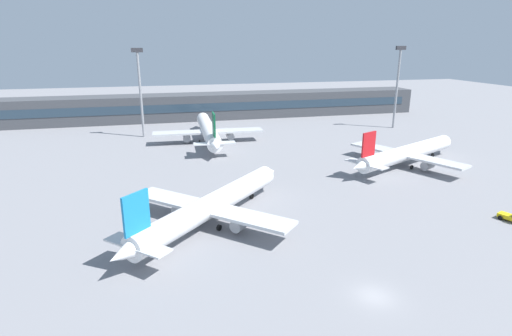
# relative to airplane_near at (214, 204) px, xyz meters

# --- Properties ---
(ground_plane) EXTENTS (400.00, 400.00, 0.00)m
(ground_plane) POSITION_rel_airplane_near_xyz_m (14.25, 16.56, -2.99)
(ground_plane) COLOR gray
(terminal_building) EXTENTS (152.83, 12.13, 9.00)m
(terminal_building) POSITION_rel_airplane_near_xyz_m (14.25, 90.49, 1.51)
(terminal_building) COLOR #3F4247
(terminal_building) RESTS_ON ground_plane
(airplane_near) EXTENTS (30.03, 30.59, 9.80)m
(airplane_near) POSITION_rel_airplane_near_xyz_m (0.00, 0.00, 0.00)
(airplane_near) COLOR white
(airplane_near) RESTS_ON ground_plane
(airplane_mid) EXTENTS (36.69, 26.47, 9.70)m
(airplane_mid) POSITION_rel_airplane_near_xyz_m (47.00, 19.94, -0.03)
(airplane_mid) COLOR white
(airplane_mid) RESTS_ON ground_plane
(airplane_far) EXTENTS (30.39, 43.63, 10.78)m
(airplane_far) POSITION_rel_airplane_near_xyz_m (6.23, 54.09, 0.30)
(airplane_far) COLOR white
(airplane_far) RESTS_ON ground_plane
(floodlight_tower_west) EXTENTS (3.20, 0.80, 25.25)m
(floodlight_tower_west) POSITION_rel_airplane_near_xyz_m (-11.49, 64.41, 11.65)
(floodlight_tower_west) COLOR gray
(floodlight_tower_west) RESTS_ON ground_plane
(floodlight_tower_east) EXTENTS (3.20, 0.80, 25.69)m
(floodlight_tower_east) POSITION_rel_airplane_near_xyz_m (67.47, 58.70, 11.87)
(floodlight_tower_east) COLOR gray
(floodlight_tower_east) RESTS_ON ground_plane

